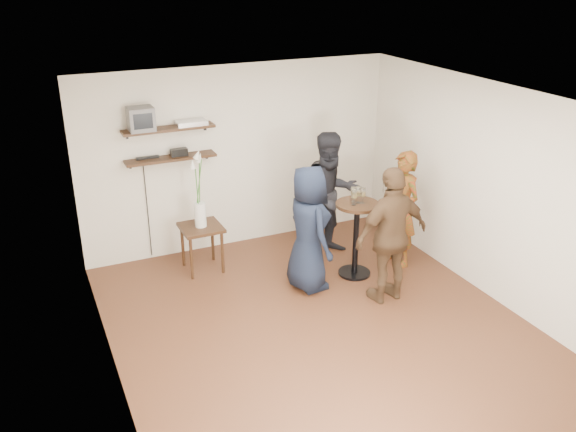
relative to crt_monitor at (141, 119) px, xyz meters
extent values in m
cube|color=#4D2618|center=(1.34, -2.38, -2.04)|extent=(4.50, 5.00, 0.04)
cube|color=white|center=(1.34, -2.38, 0.60)|extent=(4.50, 5.00, 0.04)
cube|color=beige|center=(1.34, 0.15, -0.72)|extent=(4.50, 0.04, 2.60)
cube|color=beige|center=(1.34, -4.89, -0.72)|extent=(4.50, 0.04, 2.60)
cube|color=beige|center=(-0.93, -2.38, -0.72)|extent=(0.04, 5.00, 2.60)
cube|color=beige|center=(3.61, -2.38, -0.72)|extent=(0.04, 5.00, 2.60)
cube|color=black|center=(0.34, 0.00, -0.17)|extent=(1.20, 0.25, 0.04)
cube|color=black|center=(0.34, 0.00, -0.57)|extent=(1.20, 0.25, 0.04)
cube|color=#59595B|center=(0.00, 0.00, 0.00)|extent=(0.32, 0.30, 0.30)
cube|color=silver|center=(0.65, 0.00, -0.12)|extent=(0.40, 0.24, 0.06)
cube|color=black|center=(0.46, 0.00, -0.50)|extent=(0.22, 0.10, 0.10)
cube|color=black|center=(0.05, 0.05, -0.54)|extent=(0.30, 0.05, 0.03)
cube|color=black|center=(0.56, -0.50, -1.41)|extent=(0.53, 0.53, 0.04)
cylinder|color=black|center=(0.35, -0.72, -1.72)|extent=(0.04, 0.04, 0.59)
cylinder|color=black|center=(0.77, -0.72, -1.72)|extent=(0.04, 0.04, 0.59)
cylinder|color=black|center=(0.35, -0.29, -1.72)|extent=(0.04, 0.04, 0.59)
cylinder|color=black|center=(0.77, -0.29, -1.72)|extent=(0.04, 0.04, 0.59)
cylinder|color=silver|center=(0.56, -0.50, -1.22)|extent=(0.15, 0.15, 0.33)
cylinder|color=#2C6B1E|center=(0.54, -0.50, -0.88)|extent=(0.01, 0.08, 0.60)
cone|color=silver|center=(0.50, -0.50, -0.52)|extent=(0.08, 0.09, 0.13)
cylinder|color=#2C6B1E|center=(0.57, -0.49, -0.85)|extent=(0.04, 0.06, 0.67)
cone|color=silver|center=(0.60, -0.47, -0.45)|extent=(0.12, 0.13, 0.14)
cylinder|color=#2C6B1E|center=(0.56, -0.52, -0.82)|extent=(0.11, 0.09, 0.73)
cone|color=silver|center=(0.56, -0.55, -0.39)|extent=(0.14, 0.14, 0.14)
cylinder|color=black|center=(2.35, -1.48, -1.02)|extent=(0.56, 0.56, 0.04)
cylinder|color=black|center=(2.35, -1.48, -1.51)|extent=(0.07, 0.07, 0.94)
cylinder|color=black|center=(2.35, -1.48, -2.00)|extent=(0.43, 0.43, 0.03)
cylinder|color=silver|center=(2.27, -1.51, -1.00)|extent=(0.06, 0.06, 0.00)
cylinder|color=silver|center=(2.27, -1.51, -0.95)|extent=(0.01, 0.01, 0.09)
cylinder|color=silver|center=(2.27, -1.51, -0.85)|extent=(0.07, 0.07, 0.11)
cylinder|color=#DCBB5A|center=(2.27, -1.51, -0.87)|extent=(0.06, 0.06, 0.06)
cylinder|color=silver|center=(2.40, -1.50, -1.00)|extent=(0.06, 0.06, 0.00)
cylinder|color=silver|center=(2.40, -1.50, -0.95)|extent=(0.01, 0.01, 0.09)
cylinder|color=silver|center=(2.40, -1.50, -0.85)|extent=(0.07, 0.07, 0.11)
cylinder|color=#DCBB5A|center=(2.40, -1.50, -0.87)|extent=(0.06, 0.06, 0.06)
cylinder|color=silver|center=(2.32, -1.41, -1.00)|extent=(0.06, 0.06, 0.00)
cylinder|color=silver|center=(2.32, -1.41, -0.95)|extent=(0.01, 0.01, 0.09)
cylinder|color=silver|center=(2.32, -1.41, -0.86)|extent=(0.07, 0.07, 0.11)
cylinder|color=#DCBB5A|center=(2.32, -1.41, -0.88)|extent=(0.06, 0.06, 0.06)
cylinder|color=silver|center=(2.36, -1.47, -1.00)|extent=(0.06, 0.06, 0.00)
cylinder|color=silver|center=(2.36, -1.47, -0.95)|extent=(0.01, 0.01, 0.10)
cylinder|color=silver|center=(2.36, -1.47, -0.84)|extent=(0.07, 0.07, 0.12)
cylinder|color=#DCBB5A|center=(2.36, -1.47, -0.87)|extent=(0.07, 0.07, 0.06)
imported|color=red|center=(3.06, -1.44, -1.22)|extent=(0.41, 0.60, 1.59)
imported|color=black|center=(2.35, -0.76, -1.14)|extent=(0.86, 0.67, 1.76)
imported|color=black|center=(1.63, -1.52, -1.21)|extent=(0.56, 0.82, 1.61)
imported|color=#4D3421|center=(2.40, -2.19, -1.17)|extent=(1.03, 0.49, 1.70)
camera|label=1|loc=(-1.44, -7.65, 1.86)|focal=38.00mm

